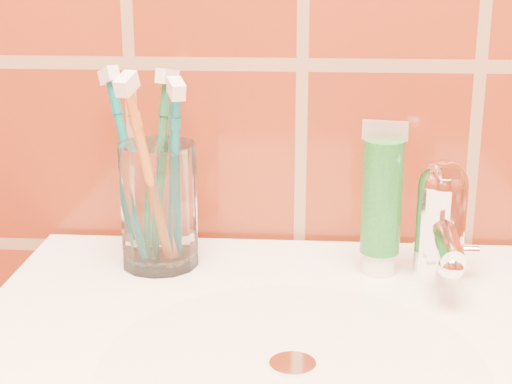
{
  "coord_description": "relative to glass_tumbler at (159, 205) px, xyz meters",
  "views": [
    {
      "loc": [
        0.01,
        0.38,
        1.15
      ],
      "look_at": [
        -0.04,
        1.08,
        0.94
      ],
      "focal_mm": 55.0,
      "sensor_mm": 36.0,
      "label": 1
    }
  ],
  "objects": [
    {
      "name": "glass_tumbler",
      "position": [
        0.0,
        0.0,
        0.0
      ],
      "size": [
        0.1,
        0.1,
        0.13
      ],
      "primitive_type": "cylinder",
      "rotation": [
        0.0,
        0.0,
        -0.27
      ],
      "color": "white",
      "rests_on": "pedestal_sink"
    },
    {
      "name": "toothpaste_tube",
      "position": [
        0.22,
        -0.01,
        0.01
      ],
      "size": [
        0.04,
        0.04,
        0.15
      ],
      "rotation": [
        0.0,
        0.0,
        -0.19
      ],
      "color": "white",
      "rests_on": "pedestal_sink"
    },
    {
      "name": "faucet",
      "position": [
        0.27,
        -0.02,
        0.0
      ],
      "size": [
        0.05,
        0.11,
        0.12
      ],
      "color": "white",
      "rests_on": "pedestal_sink"
    },
    {
      "name": "toothbrush_0",
      "position": [
        -0.0,
        0.02,
        0.03
      ],
      "size": [
        0.08,
        0.1,
        0.21
      ],
      "primitive_type": null,
      "rotation": [
        0.19,
        0.0,
        2.67
      ],
      "color": "#1B683A",
      "rests_on": "glass_tumbler"
    },
    {
      "name": "toothbrush_1",
      "position": [
        0.02,
        -0.02,
        0.03
      ],
      "size": [
        0.09,
        0.13,
        0.21
      ],
      "primitive_type": null,
      "rotation": [
        0.26,
        0.0,
        0.4
      ],
      "color": "#0E6C75",
      "rests_on": "glass_tumbler"
    },
    {
      "name": "toothbrush_2",
      "position": [
        0.0,
        -0.04,
        0.04
      ],
      "size": [
        0.09,
        0.16,
        0.23
      ],
      "primitive_type": null,
      "rotation": [
        0.35,
        0.0,
        -0.29
      ],
      "color": "#C76C23",
      "rests_on": "glass_tumbler"
    },
    {
      "name": "toothbrush_3",
      "position": [
        -0.03,
        0.02,
        0.03
      ],
      "size": [
        0.15,
        0.16,
        0.21
      ],
      "primitive_type": null,
      "rotation": [
        0.38,
        0.0,
        -2.41
      ],
      "color": "#0B6264",
      "rests_on": "glass_tumbler"
    }
  ]
}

